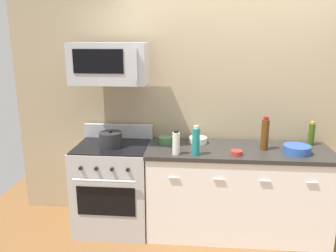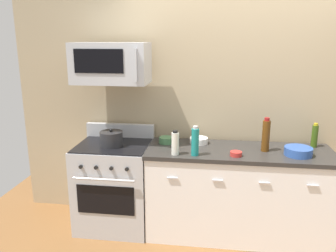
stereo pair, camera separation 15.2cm
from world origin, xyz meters
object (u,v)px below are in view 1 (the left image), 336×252
bowl_blue_mixing (297,149)px  bottle_olive_oil (312,134)px  microwave (110,63)px  stockpot (111,139)px  bowl_red_small (236,153)px  bottle_sparkling_teal (196,141)px  range_oven (114,186)px  bottle_vinegar_white (176,143)px  bowl_green_glaze (165,140)px  bottle_wine_amber (265,134)px  bowl_white_ceramic (198,140)px

bowl_blue_mixing → bottle_olive_oil: bearing=53.1°
microwave → stockpot: (-0.00, -0.10, -0.75)m
microwave → bowl_red_small: microwave is taller
bottle_sparkling_teal → bottle_olive_oil: bottle_sparkling_teal is taller
range_oven → microwave: (0.00, 0.04, 1.28)m
bottle_vinegar_white → bottle_sparkling_teal: (0.19, 0.00, 0.02)m
bowl_green_glaze → stockpot: bearing=-161.9°
bottle_sparkling_teal → bowl_green_glaze: size_ratio=1.90×
bowl_green_glaze → stockpot: 0.57m
bottle_wine_amber → bottle_olive_oil: 0.55m
microwave → bowl_blue_mixing: bearing=-4.2°
range_oven → bowl_red_small: range_oven is taller
bowl_blue_mixing → bottle_vinegar_white: bearing=-173.3°
bowl_blue_mixing → microwave: bearing=175.8°
stockpot → bowl_green_glaze: bearing=18.1°
microwave → range_oven: bearing=-90.3°
bottle_olive_oil → bowl_red_small: 0.89m
range_oven → bottle_vinegar_white: size_ratio=4.55×
range_oven → bottle_wine_amber: bottle_wine_amber is taller
stockpot → bottle_sparkling_teal: bearing=-11.0°
range_oven → bowl_blue_mixing: bearing=-2.8°
bottle_sparkling_teal → stockpot: bearing=169.0°
microwave → bottle_wine_amber: size_ratio=2.23×
bottle_vinegar_white → bottle_olive_oil: size_ratio=0.95×
bottle_sparkling_teal → bottle_wine_amber: bearing=18.1°
bottle_vinegar_white → bowl_white_ceramic: (0.20, 0.38, -0.08)m
bowl_green_glaze → bowl_blue_mixing: bearing=-9.4°
bottle_vinegar_white → bowl_blue_mixing: bottle_vinegar_white is taller
bottle_vinegar_white → bottle_olive_oil: bottle_olive_oil is taller
bottle_olive_oil → microwave: bearing=-175.8°
bottle_wine_amber → stockpot: (-1.53, -0.05, -0.08)m
bowl_green_glaze → bowl_white_ceramic: bearing=6.1°
bottle_vinegar_white → bowl_red_small: bearing=3.5°
bottle_vinegar_white → bowl_white_ceramic: size_ratio=1.24×
bottle_vinegar_white → bowl_green_glaze: bearing=111.3°
range_oven → stockpot: 0.53m
range_oven → bowl_blue_mixing: size_ratio=4.14×
bottle_sparkling_teal → bowl_blue_mixing: 0.98m
range_oven → bottle_olive_oil: (2.04, 0.20, 0.57)m
bowl_green_glaze → range_oven: bearing=-167.2°
bowl_blue_mixing → bowl_green_glaze: bowl_blue_mixing is taller
range_oven → bottle_sparkling_teal: (0.86, -0.22, 0.59)m
bottle_sparkling_teal → stockpot: size_ratio=1.22×
bowl_red_small → bottle_wine_amber: bearing=33.3°
microwave → bowl_red_small: (1.24, -0.23, -0.81)m
bottle_olive_oil → bowl_green_glaze: 1.51m
bottle_olive_oil → bowl_red_small: bearing=-154.1°
microwave → bottle_wine_amber: (1.53, -0.05, -0.67)m
bottle_sparkling_teal → range_oven: bearing=165.6°
bottle_olive_oil → bowl_red_small: (-0.80, -0.39, -0.09)m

